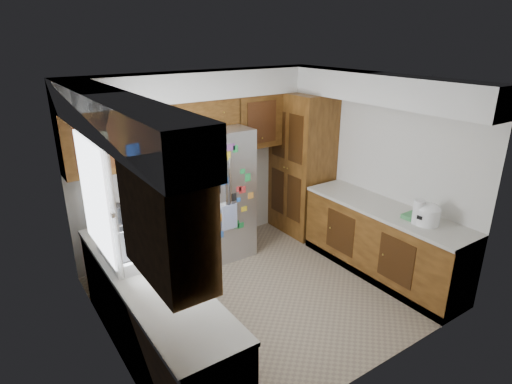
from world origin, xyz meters
The scene contains 12 objects.
floor centered at (0.00, 0.00, 0.00)m, with size 3.60×3.60×0.00m, color gray.
room_shell centered at (-0.11, 0.36, 1.82)m, with size 3.64×3.24×2.52m.
left_counter_run centered at (-1.36, 0.03, 0.43)m, with size 1.36×3.20×0.92m.
right_counter_run centered at (1.50, -0.47, 0.42)m, with size 0.63×2.25×0.92m.
pantry centered at (1.50, 1.15, 1.07)m, with size 0.60×0.90×2.15m, color #3D230B.
fridge centered at (0.00, 1.20, 0.90)m, with size 0.90×0.79×1.80m.
bridge_cabinet centered at (0.00, 1.43, 1.98)m, with size 0.96×0.34×0.35m, color #3D230B.
fridge_top_items centered at (-0.04, 1.39, 2.26)m, with size 0.53×0.32×0.25m.
sink_assembly centered at (-1.50, 0.10, 0.99)m, with size 0.52×0.70×0.37m.
left_counter_clutter centered at (-1.49, 0.80, 1.05)m, with size 0.32×0.93×0.38m.
rice_cooker centered at (1.50, -1.04, 1.05)m, with size 0.29×0.28×0.25m.
paper_towel centered at (1.42, -0.98, 1.06)m, with size 0.13×0.13×0.28m, color white.
Camera 1 is at (-2.59, -3.60, 2.97)m, focal length 30.00 mm.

